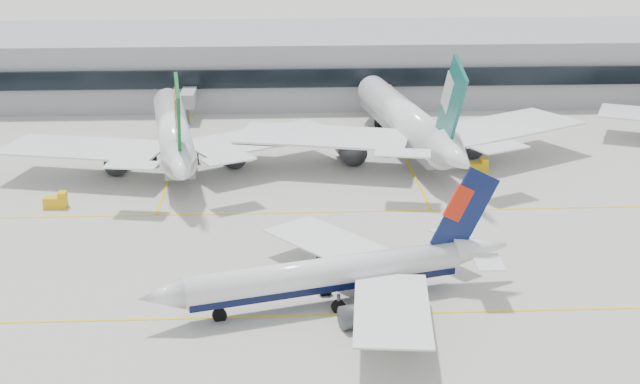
{
  "coord_description": "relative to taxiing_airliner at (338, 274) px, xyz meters",
  "views": [
    {
      "loc": [
        -6.16,
        -99.65,
        48.22
      ],
      "look_at": [
        -0.21,
        18.0,
        7.5
      ],
      "focal_mm": 50.0,
      "sensor_mm": 36.0,
      "label": 1
    }
  ],
  "objects": [
    {
      "name": "ground",
      "position": [
        -0.96,
        1.61,
        -3.81
      ],
      "size": [
        3000.0,
        3000.0,
        0.0
      ],
      "primitive_type": "plane",
      "color": "#A3A299",
      "rests_on": "ground"
    },
    {
      "name": "taxiing_airliner",
      "position": [
        0.0,
        0.0,
        0.0
      ],
      "size": [
        46.13,
        39.32,
        15.8
      ],
      "rotation": [
        0.0,
        0.0,
        3.42
      ],
      "color": "white",
      "rests_on": "ground"
    },
    {
      "name": "widebody_eva",
      "position": [
        -25.54,
        57.24,
        1.98
      ],
      "size": [
        60.46,
        59.75,
        21.8
      ],
      "rotation": [
        0.0,
        0.0,
        1.72
      ],
      "color": "white",
      "rests_on": "ground"
    },
    {
      "name": "widebody_cathay",
      "position": [
        17.21,
        61.38,
        2.52
      ],
      "size": [
        66.1,
        65.29,
        23.81
      ],
      "rotation": [
        0.0,
        0.0,
        1.72
      ],
      "color": "white",
      "rests_on": "ground"
    },
    {
      "name": "terminal",
      "position": [
        -0.96,
        116.44,
        3.69
      ],
      "size": [
        280.0,
        43.1,
        15.0
      ],
      "color": "gray",
      "rests_on": "ground"
    },
    {
      "name": "gse_b",
      "position": [
        -41.97,
        35.84,
        -2.76
      ],
      "size": [
        3.55,
        2.0,
        2.6
      ],
      "color": "#DEA90B",
      "rests_on": "ground"
    },
    {
      "name": "gse_c",
      "position": [
        28.46,
        50.52,
        -2.76
      ],
      "size": [
        3.55,
        2.0,
        2.6
      ],
      "color": "#DEA90B",
      "rests_on": "ground"
    }
  ]
}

